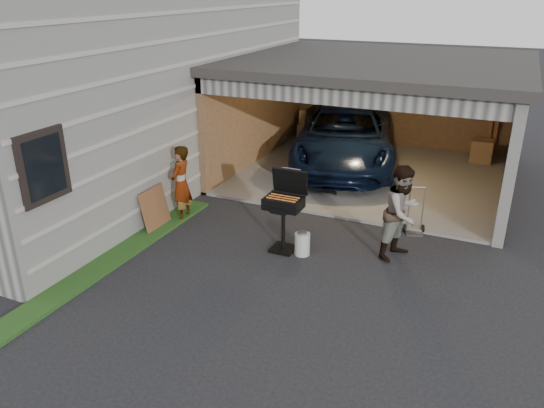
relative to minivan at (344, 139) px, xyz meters
The scene contains 11 objects.
ground 6.94m from the minivan, 88.89° to the right, with size 80.00×80.00×0.00m, color black.
house 6.85m from the minivan, 153.70° to the right, with size 7.00×11.00×5.50m, color #474744.
groundcover_strip 8.21m from the minivan, 105.00° to the right, with size 0.50×8.00×0.06m, color #193814.
garage 1.44m from the minivan, ahead, with size 6.80×6.30×2.90m.
minivan is the anchor object (origin of this frame).
woman 5.12m from the minivan, 112.57° to the right, with size 0.57×0.38×1.57m, color silver.
man 5.12m from the minivan, 61.63° to the right, with size 0.82×0.64×1.69m, color #51261F.
bbq_grill 5.14m from the minivan, 84.82° to the right, with size 0.66×0.58×1.47m.
propane_tank 5.26m from the minivan, 80.75° to the right, with size 0.28×0.28×0.41m, color silver.
plywood_panel 5.78m from the minivan, 112.49° to the right, with size 0.04×0.75×0.84m, color brown.
hand_truck 4.29m from the minivan, 53.86° to the right, with size 0.43×0.39×0.97m.
Camera 1 is at (3.71, -6.20, 4.51)m, focal length 35.00 mm.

